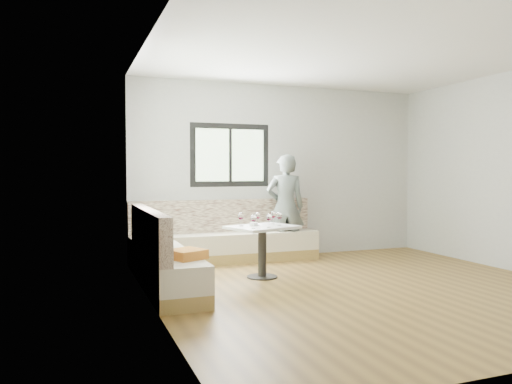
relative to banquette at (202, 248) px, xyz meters
The scene contains 11 objects.
room 2.42m from the banquette, 45.77° to the right, with size 5.01×5.01×2.81m.
banquette is the anchor object (origin of this frame).
table 0.92m from the banquette, 43.62° to the right, with size 0.99×0.87×0.68m.
person 1.68m from the banquette, 20.18° to the left, with size 0.61×0.40×1.66m, color #58615E.
olive_ramekin 0.88m from the banquette, 45.96° to the right, with size 0.11×0.11×0.04m.
wine_glass_a 1.09m from the banquette, 63.39° to the right, with size 0.08×0.08×0.18m.
wine_glass_b 1.16m from the banquette, 50.76° to the right, with size 0.08×0.08×0.18m.
wine_glass_c 1.20m from the banquette, 36.66° to the right, with size 0.08×0.08×0.18m.
wine_glass_d 0.95m from the banquette, 40.87° to the right, with size 0.08×0.08×0.18m.
wine_glass_e 1.10m from the banquette, 28.07° to the right, with size 0.08×0.08×0.18m.
wine_glass_f 0.82m from the banquette, 54.33° to the right, with size 0.08×0.08×0.18m.
Camera 1 is at (-3.29, -5.05, 1.40)m, focal length 35.00 mm.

